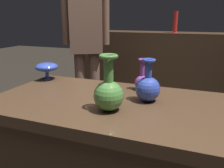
{
  "coord_description": "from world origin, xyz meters",
  "views": [
    {
      "loc": [
        0.37,
        -0.98,
        1.18
      ],
      "look_at": [
        0.01,
        -0.06,
        0.9
      ],
      "focal_mm": 37.82,
      "sensor_mm": 36.0,
      "label": 1
    }
  ],
  "objects_px": {
    "vase_left_accent": "(47,67)",
    "shelf_vase_center": "(175,22)",
    "visitor_near_left": "(86,37)",
    "vase_tall_behind": "(148,87)",
    "shelf_vase_far_left": "(99,22)",
    "vase_right_accent": "(142,80)",
    "vase_centerpiece": "(109,92)"
  },
  "relations": [
    {
      "from": "vase_tall_behind",
      "to": "visitor_near_left",
      "type": "xyz_separation_m",
      "value": [
        -0.89,
        1.11,
        0.12
      ]
    },
    {
      "from": "visitor_near_left",
      "to": "vase_tall_behind",
      "type": "bearing_deg",
      "value": 101.77
    },
    {
      "from": "shelf_vase_center",
      "to": "vase_tall_behind",
      "type": "bearing_deg",
      "value": -86.11
    },
    {
      "from": "vase_left_accent",
      "to": "shelf_vase_center",
      "type": "relative_size",
      "value": 0.54
    },
    {
      "from": "vase_right_accent",
      "to": "visitor_near_left",
      "type": "distance_m",
      "value": 1.26
    },
    {
      "from": "shelf_vase_center",
      "to": "vase_centerpiece",
      "type": "bearing_deg",
      "value": -89.64
    },
    {
      "from": "vase_left_accent",
      "to": "shelf_vase_center",
      "type": "xyz_separation_m",
      "value": [
        0.54,
        1.91,
        0.24
      ]
    },
    {
      "from": "vase_left_accent",
      "to": "vase_right_accent",
      "type": "distance_m",
      "value": 0.61
    },
    {
      "from": "vase_centerpiece",
      "to": "shelf_vase_far_left",
      "type": "distance_m",
      "value": 2.49
    },
    {
      "from": "visitor_near_left",
      "to": "vase_right_accent",
      "type": "bearing_deg",
      "value": 103.98
    },
    {
      "from": "vase_right_accent",
      "to": "visitor_near_left",
      "type": "relative_size",
      "value": 0.1
    },
    {
      "from": "vase_centerpiece",
      "to": "visitor_near_left",
      "type": "height_order",
      "value": "visitor_near_left"
    },
    {
      "from": "vase_left_accent",
      "to": "vase_right_accent",
      "type": "relative_size",
      "value": 0.83
    },
    {
      "from": "shelf_vase_far_left",
      "to": "vase_right_accent",
      "type": "bearing_deg",
      "value": -59.81
    },
    {
      "from": "vase_tall_behind",
      "to": "vase_right_accent",
      "type": "bearing_deg",
      "value": 112.94
    },
    {
      "from": "vase_right_accent",
      "to": "vase_centerpiece",
      "type": "bearing_deg",
      "value": -99.6
    },
    {
      "from": "vase_centerpiece",
      "to": "shelf_vase_center",
      "type": "xyz_separation_m",
      "value": [
        -0.01,
        2.24,
        0.24
      ]
    },
    {
      "from": "vase_centerpiece",
      "to": "vase_tall_behind",
      "type": "relative_size",
      "value": 1.19
    },
    {
      "from": "vase_tall_behind",
      "to": "shelf_vase_center",
      "type": "relative_size",
      "value": 0.77
    },
    {
      "from": "shelf_vase_center",
      "to": "shelf_vase_far_left",
      "type": "bearing_deg",
      "value": 179.54
    },
    {
      "from": "vase_tall_behind",
      "to": "visitor_near_left",
      "type": "height_order",
      "value": "visitor_near_left"
    },
    {
      "from": "vase_right_accent",
      "to": "visitor_near_left",
      "type": "xyz_separation_m",
      "value": [
        -0.82,
        0.95,
        0.14
      ]
    },
    {
      "from": "vase_tall_behind",
      "to": "vase_right_accent",
      "type": "relative_size",
      "value": 1.18
    },
    {
      "from": "shelf_vase_center",
      "to": "shelf_vase_far_left",
      "type": "height_order",
      "value": "shelf_vase_center"
    },
    {
      "from": "vase_centerpiece",
      "to": "vase_left_accent",
      "type": "distance_m",
      "value": 0.65
    },
    {
      "from": "vase_right_accent",
      "to": "shelf_vase_center",
      "type": "xyz_separation_m",
      "value": [
        -0.07,
        1.9,
        0.26
      ]
    },
    {
      "from": "shelf_vase_center",
      "to": "vase_left_accent",
      "type": "bearing_deg",
      "value": -105.83
    },
    {
      "from": "vase_centerpiece",
      "to": "vase_right_accent",
      "type": "xyz_separation_m",
      "value": [
        0.06,
        0.34,
        -0.03
      ]
    },
    {
      "from": "shelf_vase_far_left",
      "to": "shelf_vase_center",
      "type": "bearing_deg",
      "value": -0.46
    },
    {
      "from": "vase_right_accent",
      "to": "vase_left_accent",
      "type": "bearing_deg",
      "value": -179.63
    },
    {
      "from": "vase_centerpiece",
      "to": "vase_tall_behind",
      "type": "distance_m",
      "value": 0.21
    },
    {
      "from": "vase_left_accent",
      "to": "shelf_vase_far_left",
      "type": "relative_size",
      "value": 0.59
    }
  ]
}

